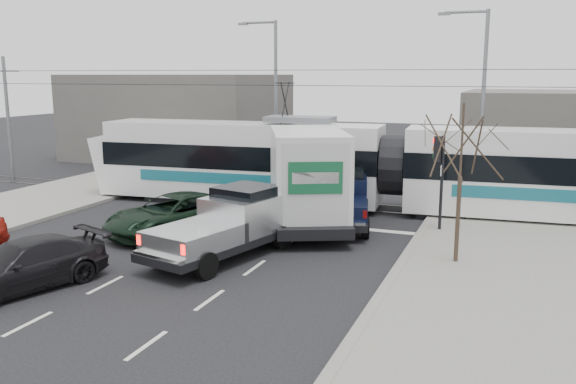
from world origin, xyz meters
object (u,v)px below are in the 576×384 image
(street_lamp_far, at_px, (273,90))
(tram, at_px, (393,167))
(street_lamp_near, at_px, (479,93))
(navy_pickup, at_px, (343,199))
(dark_car, at_px, (23,265))
(silver_pickup, at_px, (232,223))
(bare_tree, at_px, (462,147))
(box_truck, at_px, (306,179))
(green_car, at_px, (174,214))
(traffic_signal, at_px, (439,162))

(street_lamp_far, relative_size, tram, 0.33)
(street_lamp_near, bearing_deg, tram, -125.95)
(navy_pickup, distance_m, dark_car, 12.31)
(street_lamp_far, xyz_separation_m, silver_pickup, (4.61, -14.97, -4.00))
(bare_tree, distance_m, silver_pickup, 7.80)
(box_truck, xyz_separation_m, navy_pickup, (1.33, 0.70, -0.84))
(green_car, bearing_deg, navy_pickup, 55.89)
(box_truck, xyz_separation_m, green_car, (-4.31, -2.95, -1.17))
(bare_tree, bearing_deg, silver_pickup, -168.38)
(silver_pickup, bearing_deg, bare_tree, 25.87)
(tram, xyz_separation_m, silver_pickup, (-3.69, -8.56, -0.88))
(street_lamp_far, height_order, silver_pickup, street_lamp_far)
(bare_tree, distance_m, street_lamp_near, 11.58)
(tram, distance_m, dark_car, 15.77)
(traffic_signal, distance_m, box_truck, 5.16)
(dark_car, bearing_deg, tram, 80.39)
(bare_tree, distance_m, tram, 8.10)
(bare_tree, xyz_separation_m, tram, (-3.49, 7.09, -1.80))
(street_lamp_near, bearing_deg, navy_pickup, -120.96)
(navy_pickup, relative_size, dark_car, 1.15)
(box_truck, xyz_separation_m, dark_car, (-5.08, -9.80, -1.23))
(traffic_signal, height_order, street_lamp_far, street_lamp_far)
(dark_car, bearing_deg, traffic_signal, 66.25)
(bare_tree, height_order, street_lamp_far, street_lamp_far)
(tram, distance_m, box_truck, 4.71)
(street_lamp_far, distance_m, dark_car, 20.57)
(bare_tree, xyz_separation_m, navy_pickup, (-4.84, 3.92, -2.71))
(street_lamp_far, bearing_deg, dark_car, -88.46)
(tram, height_order, box_truck, tram)
(bare_tree, bearing_deg, tram, 116.21)
(bare_tree, xyz_separation_m, green_car, (-10.48, 0.27, -3.03))
(dark_car, bearing_deg, navy_pickup, 78.57)
(bare_tree, distance_m, navy_pickup, 6.79)
(street_lamp_near, bearing_deg, bare_tree, -88.58)
(box_truck, relative_size, green_car, 1.51)
(street_lamp_far, distance_m, green_car, 13.99)
(bare_tree, relative_size, box_truck, 0.61)
(box_truck, height_order, dark_car, box_truck)
(street_lamp_far, bearing_deg, traffic_signal, -41.72)
(silver_pickup, bearing_deg, tram, 80.96)
(bare_tree, height_order, box_truck, bare_tree)
(street_lamp_near, bearing_deg, dark_car, -121.21)
(traffic_signal, bearing_deg, street_lamp_far, 138.28)
(bare_tree, distance_m, traffic_signal, 4.28)
(silver_pickup, distance_m, navy_pickup, 5.88)
(bare_tree, xyz_separation_m, silver_pickup, (-7.17, -1.47, -2.68))
(green_car, bearing_deg, street_lamp_far, 118.64)
(traffic_signal, bearing_deg, bare_tree, -74.24)
(street_lamp_near, relative_size, street_lamp_far, 1.00)
(street_lamp_near, distance_m, navy_pickup, 9.72)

